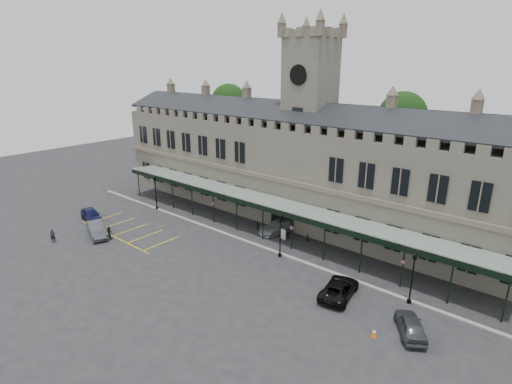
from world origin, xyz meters
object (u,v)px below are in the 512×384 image
Objects in this scene: lamp_post_mid at (280,231)px; traffic_cone at (374,333)px; car_van at (339,289)px; person_a at (53,236)px; station_building at (307,170)px; clock_tower at (309,117)px; car_left_b at (97,229)px; lamp_post_left at (156,189)px; car_right_a at (411,325)px; car_taxi at (279,226)px; lamp_post_right at (413,273)px; sign_board at (283,234)px; car_left_a at (91,215)px; person_b at (109,233)px.

lamp_post_mid is 7.82× the size of traffic_cone.
person_a is at bearing 10.61° from car_van.
station_building reaches higher than car_van.
clock_tower reaches higher than car_left_b.
car_left_b is 0.97× the size of car_van.
lamp_post_left is at bearing -15.35° from car_van.
person_a is at bearing -18.06° from car_right_a.
car_taxi is (-16.83, 10.84, 0.46)m from traffic_cone.
lamp_post_right is 34.36m from car_left_b.
lamp_post_right is 1.13× the size of car_right_a.
sign_board is (-15.72, 3.54, -2.26)m from lamp_post_right.
lamp_post_left is at bearing 179.59° from lamp_post_right.
station_building is at bearing 148.53° from lamp_post_right.
car_right_a reaches higher than sign_board.
sign_board is 12.42m from car_van.
lamp_post_mid is (21.45, -0.43, 0.01)m from lamp_post_left.
lamp_post_left is 19.57m from sign_board.
lamp_post_right reaches higher than car_left_b.
car_left_a is at bearing -168.50° from lamp_post_right.
lamp_post_mid reaches higher than car_right_a.
station_building is 2.42× the size of clock_tower.
station_building is 6.64m from clock_tower.
lamp_post_mid is at bearing -50.79° from sign_board.
car_left_a is at bearing -137.71° from clock_tower.
car_taxi reaches higher than traffic_cone.
lamp_post_mid is at bearing -27.07° from car_van.
car_left_b reaches higher than person_b.
car_left_a is at bearing -1.00° from car_van.
person_a is 1.00× the size of person_b.
station_building is at bearing -90.00° from clock_tower.
car_left_a is 6.99m from person_b.
traffic_cone is 35.53m from person_a.
lamp_post_mid reaches higher than traffic_cone.
car_right_a is (19.00, -14.71, -5.74)m from station_building.
car_right_a is at bearing -14.33° from lamp_post_mid.
lamp_post_mid reaches higher than car_van.
car_left_b is 4.65m from person_a.
car_taxi is (-17.23, 4.80, -2.09)m from lamp_post_right.
car_left_b is 1.93m from person_b.
lamp_post_right is 37.75m from person_a.
lamp_post_right is at bearing 1.13° from car_taxi.
traffic_cone is at bearing -44.55° from clock_tower.
person_b is (-32.52, -5.25, 0.05)m from car_right_a.
car_taxi is (15.67, 14.47, -0.05)m from car_left_b.
traffic_cone is 37.47m from car_left_a.
clock_tower is at bearing -57.07° from car_van.
car_left_b is 28.67m from car_van.
lamp_post_right is at bearing -5.15° from sign_board.
clock_tower is at bearing 31.27° from lamp_post_left.
clock_tower is 5.00× the size of car_left_b.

